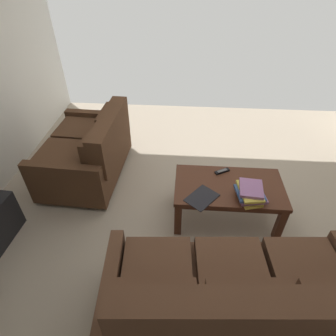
{
  "coord_description": "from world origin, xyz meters",
  "views": [
    {
      "loc": [
        0.28,
        2.19,
        2.31
      ],
      "look_at": [
        0.41,
        0.42,
        0.87
      ],
      "focal_mm": 29.78,
      "sensor_mm": 36.0,
      "label": 1
    }
  ],
  "objects": [
    {
      "name": "ground_plane",
      "position": [
        0.0,
        0.0,
        -0.0
      ],
      "size": [
        4.98,
        4.89,
        0.01
      ],
      "primitive_type": "cube",
      "color": "tan"
    },
    {
      "name": "loveseat_near",
      "position": [
        1.43,
        -0.45,
        0.36
      ],
      "size": [
        0.92,
        1.28,
        0.85
      ],
      "color": "black",
      "rests_on": "ground"
    },
    {
      "name": "loose_magazine",
      "position": [
        0.1,
        0.33,
        0.46
      ],
      "size": [
        0.35,
        0.36,
        0.01
      ],
      "primitive_type": "cube",
      "rotation": [
        0.0,
        0.0,
        2.46
      ],
      "color": "black",
      "rests_on": "coffee_table"
    },
    {
      "name": "sofa_main",
      "position": [
        -0.11,
        1.23,
        0.37
      ],
      "size": [
        1.87,
        0.91,
        0.88
      ],
      "color": "black",
      "rests_on": "ground"
    },
    {
      "name": "coffee_table",
      "position": [
        -0.17,
        0.14,
        0.38
      ],
      "size": [
        1.07,
        0.59,
        0.45
      ],
      "color": "#4C2819",
      "rests_on": "ground"
    },
    {
      "name": "tv_remote",
      "position": [
        -0.12,
        -0.07,
        0.46
      ],
      "size": [
        0.16,
        0.12,
        0.02
      ],
      "color": "black",
      "rests_on": "coffee_table"
    },
    {
      "name": "book_stack",
      "position": [
        -0.34,
        0.3,
        0.52
      ],
      "size": [
        0.29,
        0.32,
        0.14
      ],
      "color": "#E0CC4C",
      "rests_on": "coffee_table"
    }
  ]
}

